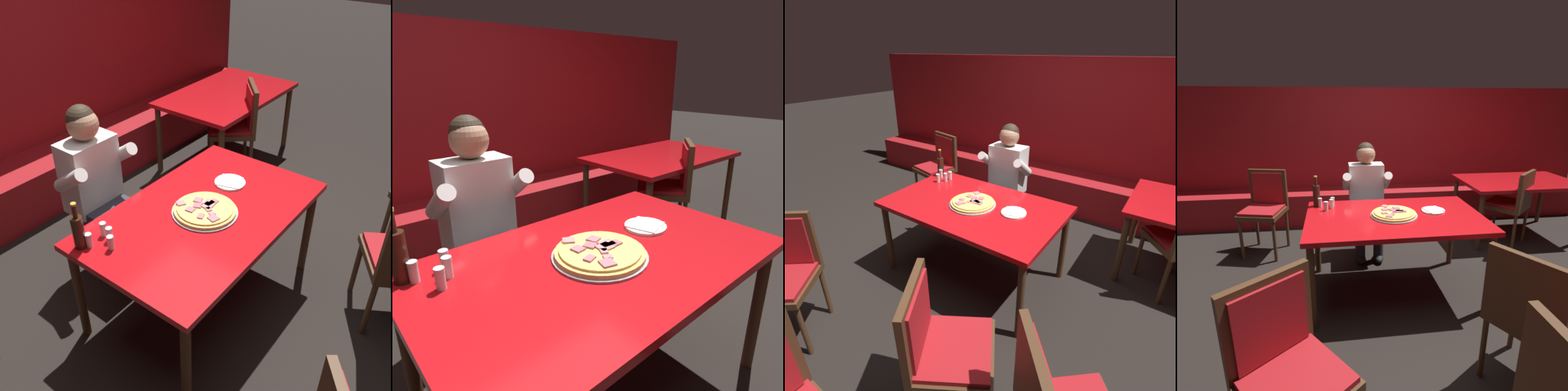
% 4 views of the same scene
% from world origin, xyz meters
% --- Properties ---
extents(ground_plane, '(24.00, 24.00, 0.00)m').
position_xyz_m(ground_plane, '(0.00, 0.00, 0.00)').
color(ground_plane, black).
extents(booth_bench, '(6.46, 0.48, 0.46)m').
position_xyz_m(booth_bench, '(0.00, 1.86, 0.23)').
color(booth_bench, maroon).
rests_on(booth_bench, ground_plane).
extents(main_dining_table, '(1.53, 0.95, 0.75)m').
position_xyz_m(main_dining_table, '(0.00, 0.00, 0.68)').
color(main_dining_table, '#422816').
rests_on(main_dining_table, ground_plane).
extents(pizza, '(0.41, 0.41, 0.05)m').
position_xyz_m(pizza, '(-0.01, -0.01, 0.77)').
color(pizza, '#9E9EA3').
rests_on(pizza, main_dining_table).
extents(plate_white_paper, '(0.21, 0.21, 0.02)m').
position_xyz_m(plate_white_paper, '(0.37, 0.06, 0.76)').
color(plate_white_paper, white).
rests_on(plate_white_paper, main_dining_table).
extents(beer_bottle, '(0.07, 0.07, 0.29)m').
position_xyz_m(beer_bottle, '(-0.68, 0.34, 0.86)').
color(beer_bottle, black).
rests_on(beer_bottle, main_dining_table).
extents(shaker_red_pepper_flakes, '(0.04, 0.04, 0.09)m').
position_xyz_m(shaker_red_pepper_flakes, '(-0.65, 0.31, 0.79)').
color(shaker_red_pepper_flakes, silver).
rests_on(shaker_red_pepper_flakes, main_dining_table).
extents(shaker_black_pepper, '(0.04, 0.04, 0.09)m').
position_xyz_m(shaker_black_pepper, '(-0.53, 0.32, 0.79)').
color(shaker_black_pepper, silver).
rests_on(shaker_black_pepper, main_dining_table).
extents(shaker_oregano, '(0.04, 0.04, 0.09)m').
position_xyz_m(shaker_oregano, '(-0.55, 0.26, 0.79)').
color(shaker_oregano, silver).
rests_on(shaker_oregano, main_dining_table).
extents(shaker_parmesan, '(0.04, 0.04, 0.09)m').
position_xyz_m(shaker_parmesan, '(-0.59, 0.20, 0.79)').
color(shaker_parmesan, silver).
rests_on(shaker_parmesan, main_dining_table).
extents(diner_seated_blue_shirt, '(0.53, 0.53, 1.27)m').
position_xyz_m(diner_seated_blue_shirt, '(-0.16, 0.78, 0.71)').
color(diner_seated_blue_shirt, black).
rests_on(diner_seated_blue_shirt, ground_plane).
extents(dining_chair_by_booth, '(0.62, 0.62, 0.93)m').
position_xyz_m(dining_chair_by_booth, '(1.61, 0.78, 0.56)').
color(dining_chair_by_booth, '#422816').
rests_on(dining_chair_by_booth, ground_plane).
extents(background_dining_table, '(1.41, 0.88, 0.75)m').
position_xyz_m(background_dining_table, '(1.80, 1.04, 0.67)').
color(background_dining_table, '#422816').
rests_on(background_dining_table, ground_plane).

